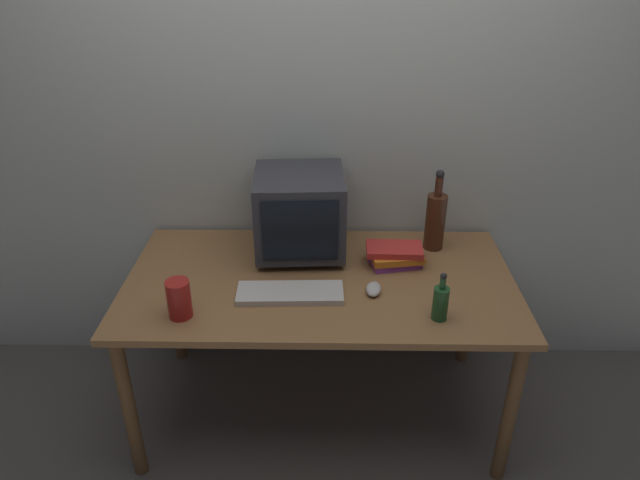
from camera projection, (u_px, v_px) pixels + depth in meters
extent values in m
plane|color=#56514C|center=(320.00, 408.00, 2.75)|extent=(6.00, 6.00, 0.00)
cube|color=beige|center=(322.00, 122.00, 2.58)|extent=(4.00, 0.08, 2.50)
cube|color=olive|center=(320.00, 281.00, 2.41)|extent=(1.61, 0.86, 0.03)
cylinder|color=brown|center=(129.00, 408.00, 2.26)|extent=(0.06, 0.06, 0.70)
cylinder|color=brown|center=(510.00, 413.00, 2.24)|extent=(0.06, 0.06, 0.70)
cylinder|color=brown|center=(174.00, 302.00, 2.91)|extent=(0.06, 0.06, 0.70)
cylinder|color=brown|center=(469.00, 304.00, 2.89)|extent=(0.06, 0.06, 0.70)
cube|color=#333338|center=(300.00, 248.00, 2.59)|extent=(0.29, 0.26, 0.03)
cube|color=#333338|center=(300.00, 211.00, 2.51)|extent=(0.40, 0.40, 0.34)
cube|color=black|center=(300.00, 231.00, 2.34)|extent=(0.31, 0.03, 0.27)
cube|color=beige|center=(290.00, 293.00, 2.28)|extent=(0.42, 0.16, 0.02)
ellipsoid|color=beige|center=(374.00, 289.00, 2.29)|extent=(0.07, 0.11, 0.04)
cylinder|color=#472314|center=(435.00, 222.00, 2.57)|extent=(0.09, 0.09, 0.26)
cylinder|color=#472314|center=(439.00, 186.00, 2.49)|extent=(0.03, 0.03, 0.09)
sphere|color=#262626|center=(440.00, 174.00, 2.46)|extent=(0.04, 0.04, 0.04)
cylinder|color=#1E4C23|center=(440.00, 304.00, 2.12)|extent=(0.06, 0.06, 0.13)
cylinder|color=#1E4C23|center=(443.00, 283.00, 2.08)|extent=(0.02, 0.02, 0.05)
sphere|color=#262626|center=(444.00, 276.00, 2.06)|extent=(0.02, 0.02, 0.02)
cube|color=#843893|center=(394.00, 261.00, 2.50)|extent=(0.23, 0.19, 0.03)
cube|color=orange|center=(396.00, 255.00, 2.48)|extent=(0.24, 0.19, 0.03)
cube|color=red|center=(394.00, 249.00, 2.47)|extent=(0.24, 0.14, 0.03)
cylinder|color=#A51E19|center=(179.00, 299.00, 2.13)|extent=(0.09, 0.09, 0.15)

